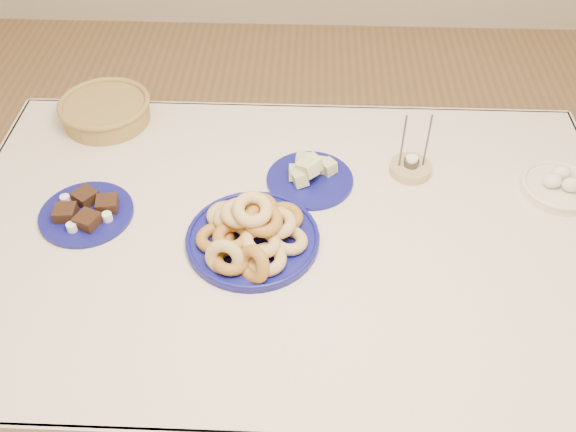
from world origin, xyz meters
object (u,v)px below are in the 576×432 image
object	(u,v)px
donut_platter	(252,234)
melon_plate	(310,174)
dining_table	(289,258)
wicker_basket	(106,110)
candle_holder	(411,167)
egg_bowl	(559,186)
brownie_plate	(86,212)

from	to	relation	value
donut_platter	melon_plate	size ratio (longest dim) A/B	1.48
dining_table	donut_platter	distance (m)	0.18
donut_platter	melon_plate	bearing A→B (deg)	60.60
wicker_basket	candle_holder	size ratio (longest dim) A/B	1.81
melon_plate	wicker_basket	xyz separation A→B (m)	(-0.62, 0.25, 0.02)
donut_platter	egg_bowl	size ratio (longest dim) A/B	2.02
dining_table	brownie_plate	world-z (taller)	brownie_plate
egg_bowl	melon_plate	bearing A→B (deg)	178.26
dining_table	wicker_basket	size ratio (longest dim) A/B	4.92
dining_table	brownie_plate	size ratio (longest dim) A/B	5.86
dining_table	brownie_plate	xyz separation A→B (m)	(-0.52, 0.03, 0.12)
donut_platter	candle_holder	world-z (taller)	candle_holder
donut_platter	candle_holder	xyz separation A→B (m)	(0.42, 0.29, -0.02)
donut_platter	brownie_plate	world-z (taller)	donut_platter
donut_platter	wicker_basket	bearing A→B (deg)	134.04
melon_plate	candle_holder	xyz separation A→B (m)	(0.28, 0.05, -0.00)
brownie_plate	wicker_basket	size ratio (longest dim) A/B	0.84
dining_table	melon_plate	world-z (taller)	melon_plate
dining_table	candle_holder	size ratio (longest dim) A/B	8.91
dining_table	egg_bowl	size ratio (longest dim) A/B	8.00
candle_holder	wicker_basket	bearing A→B (deg)	167.01
brownie_plate	candle_holder	bearing A→B (deg)	13.64
candle_holder	egg_bowl	xyz separation A→B (m)	(0.39, -0.07, 0.00)
melon_plate	wicker_basket	size ratio (longest dim) A/B	0.84
donut_platter	egg_bowl	world-z (taller)	donut_platter
dining_table	donut_platter	xyz separation A→B (m)	(-0.09, -0.05, 0.14)
wicker_basket	egg_bowl	world-z (taller)	wicker_basket
donut_platter	brownie_plate	xyz separation A→B (m)	(-0.44, 0.08, -0.02)
dining_table	wicker_basket	distance (m)	0.74
melon_plate	brownie_plate	world-z (taller)	melon_plate
brownie_plate	candle_holder	size ratio (longest dim) A/B	1.52
melon_plate	egg_bowl	distance (m)	0.67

